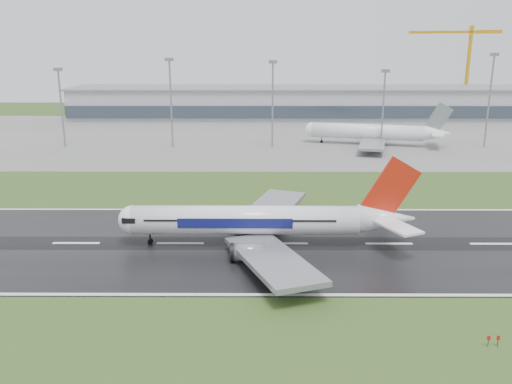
{
  "coord_description": "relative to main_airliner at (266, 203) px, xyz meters",
  "views": [
    {
      "loc": [
        -25.01,
        -95.97,
        36.77
      ],
      "look_at": [
        -25.53,
        12.0,
        7.0
      ],
      "focal_mm": 37.51,
      "sensor_mm": 36.0,
      "label": 1
    }
  ],
  "objects": [
    {
      "name": "main_airliner",
      "position": [
        0.0,
        0.0,
        0.0
      ],
      "size": [
        55.84,
        53.2,
        16.43
      ],
      "primitive_type": null,
      "rotation": [
        0.0,
        0.0,
        -0.0
      ],
      "color": "white",
      "rests_on": "runway"
    },
    {
      "name": "parked_airliner",
      "position": [
        41.87,
        105.47,
        -0.21
      ],
      "size": [
        65.54,
        62.79,
        16.05
      ],
      "primitive_type": null,
      "rotation": [
        0.0,
        0.0,
        -0.25
      ],
      "color": "white",
      "rests_on": "apron"
    },
    {
      "name": "floodmast_0",
      "position": [
        -73.53,
        100.46,
        5.54
      ],
      "size": [
        0.64,
        0.64,
        27.72
      ],
      "primitive_type": "cylinder",
      "color": "gray",
      "rests_on": "ground"
    },
    {
      "name": "terminal",
      "position": [
        23.56,
        185.46,
        -0.81
      ],
      "size": [
        240.0,
        36.0,
        15.0
      ],
      "primitive_type": "cube",
      "color": "#94969F",
      "rests_on": "ground"
    },
    {
      "name": "ground",
      "position": [
        23.56,
        0.46,
        -8.31
      ],
      "size": [
        520.0,
        520.0,
        0.0
      ],
      "primitive_type": "plane",
      "color": "#2C481A",
      "rests_on": "ground"
    },
    {
      "name": "floodmast_1",
      "position": [
        -33.39,
        100.46,
        7.27
      ],
      "size": [
        0.64,
        0.64,
        31.16
      ],
      "primitive_type": "cylinder",
      "color": "gray",
      "rests_on": "ground"
    },
    {
      "name": "floodmast_3",
      "position": [
        43.96,
        100.46,
        5.28
      ],
      "size": [
        0.64,
        0.64,
        27.19
      ],
      "primitive_type": "cylinder",
      "color": "gray",
      "rests_on": "ground"
    },
    {
      "name": "floodmast_2",
      "position": [
        3.64,
        100.46,
        6.87
      ],
      "size": [
        0.64,
        0.64,
        30.37
      ],
      "primitive_type": "cylinder",
      "color": "gray",
      "rests_on": "ground"
    },
    {
      "name": "tower_crane",
      "position": [
        111.42,
        200.46,
        14.89
      ],
      "size": [
        45.17,
        18.74,
        46.4
      ],
      "primitive_type": null,
      "rotation": [
        0.0,
        0.0,
        -0.35
      ],
      "color": "#C3860E",
      "rests_on": "ground"
    },
    {
      "name": "runway",
      "position": [
        23.56,
        0.46,
        -8.26
      ],
      "size": [
        400.0,
        45.0,
        0.1
      ],
      "primitive_type": "cube",
      "color": "black",
      "rests_on": "ground"
    },
    {
      "name": "floodmast_4",
      "position": [
        82.27,
        100.46,
        8.14
      ],
      "size": [
        0.64,
        0.64,
        32.9
      ],
      "primitive_type": "cylinder",
      "color": "gray",
      "rests_on": "ground"
    },
    {
      "name": "apron",
      "position": [
        23.56,
        125.46,
        -8.27
      ],
      "size": [
        400.0,
        130.0,
        0.08
      ],
      "primitive_type": "cube",
      "color": "slate",
      "rests_on": "ground"
    }
  ]
}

